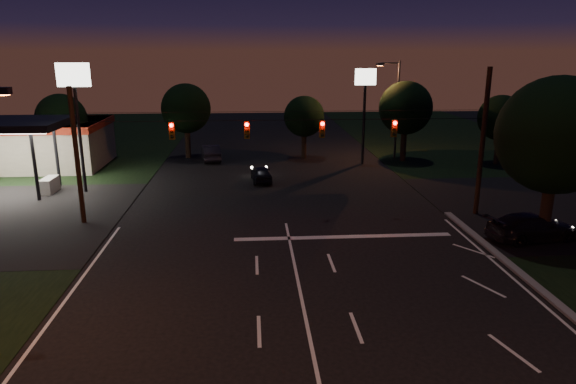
{
  "coord_description": "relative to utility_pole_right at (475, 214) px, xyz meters",
  "views": [
    {
      "loc": [
        -1.94,
        -14.75,
        9.92
      ],
      "look_at": [
        -0.15,
        10.16,
        3.0
      ],
      "focal_mm": 32.0,
      "sensor_mm": 36.0,
      "label": 1
    }
  ],
  "objects": [
    {
      "name": "tree_far_e",
      "position": [
        8.02,
        14.11,
        4.11
      ],
      "size": [
        4.0,
        4.0,
        6.18
      ],
      "color": "black",
      "rests_on": "ground"
    },
    {
      "name": "tree_far_c",
      "position": [
        -8.98,
        18.1,
        3.9
      ],
      "size": [
        3.8,
        3.8,
        5.86
      ],
      "color": "black",
      "rests_on": "ground"
    },
    {
      "name": "pole_sign_right",
      "position": [
        -4.0,
        15.0,
        6.24
      ],
      "size": [
        1.8,
        0.3,
        8.4
      ],
      "color": "black",
      "rests_on": "ground"
    },
    {
      "name": "utility_pole_left",
      "position": [
        -24.0,
        0.0,
        0.0
      ],
      "size": [
        0.28,
        0.28,
        8.0
      ],
      "primitive_type": "cylinder",
      "color": "black",
      "rests_on": "ground"
    },
    {
      "name": "tree_far_a",
      "position": [
        -29.98,
        15.12,
        4.26
      ],
      "size": [
        4.2,
        4.2,
        6.42
      ],
      "color": "black",
      "rests_on": "ground"
    },
    {
      "name": "tree_far_d",
      "position": [
        0.02,
        16.13,
        4.83
      ],
      "size": [
        4.8,
        4.8,
        7.3
      ],
      "color": "black",
      "rests_on": "ground"
    },
    {
      "name": "car_cross",
      "position": [
        1.06,
        -4.67,
        0.73
      ],
      "size": [
        5.29,
        2.84,
        1.46
      ],
      "primitive_type": "imported",
      "rotation": [
        0.0,
        0.0,
        1.74
      ],
      "color": "black",
      "rests_on": "ground"
    },
    {
      "name": "street_light_right_far",
      "position": [
        -0.76,
        17.0,
        5.24
      ],
      "size": [
        2.2,
        0.35,
        9.0
      ],
      "color": "black",
      "rests_on": "ground"
    },
    {
      "name": "utility_pole_right",
      "position": [
        0.0,
        0.0,
        0.0
      ],
      "size": [
        0.3,
        0.3,
        9.0
      ],
      "primitive_type": "cylinder",
      "color": "black",
      "rests_on": "ground"
    },
    {
      "name": "stop_bar",
      "position": [
        -9.0,
        -3.5,
        0.01
      ],
      "size": [
        12.0,
        0.5,
        0.01
      ],
      "primitive_type": "cube",
      "color": "silver",
      "rests_on": "ground"
    },
    {
      "name": "car_oncoming_b",
      "position": [
        -17.74,
        17.55,
        0.72
      ],
      "size": [
        2.2,
        4.58,
        1.45
      ],
      "primitive_type": "imported",
      "rotation": [
        0.0,
        0.0,
        3.3
      ],
      "color": "black",
      "rests_on": "ground"
    },
    {
      "name": "ground",
      "position": [
        -12.0,
        -15.0,
        0.0
      ],
      "size": [
        140.0,
        140.0,
        0.0
      ],
      "primitive_type": "plane",
      "color": "black",
      "rests_on": "ground"
    },
    {
      "name": "signal_span",
      "position": [
        -12.0,
        -0.04,
        5.5
      ],
      "size": [
        24.0,
        0.4,
        1.56
      ],
      "color": "black",
      "rests_on": "ground"
    },
    {
      "name": "tree_far_b",
      "position": [
        -19.98,
        19.13,
        4.61
      ],
      "size": [
        4.6,
        4.6,
        6.98
      ],
      "color": "black",
      "rests_on": "ground"
    },
    {
      "name": "car_oncoming_a",
      "position": [
        -13.23,
        9.2,
        0.62
      ],
      "size": [
        1.75,
        3.76,
        1.24
      ],
      "primitive_type": "imported",
      "rotation": [
        0.0,
        0.0,
        3.22
      ],
      "color": "black",
      "rests_on": "ground"
    },
    {
      "name": "tree_right_near",
      "position": [
        1.53,
        -4.83,
        5.68
      ],
      "size": [
        6.0,
        6.0,
        8.76
      ],
      "color": "black",
      "rests_on": "ground"
    },
    {
      "name": "gas_station",
      "position": [
        -33.86,
        15.39,
        2.38
      ],
      "size": [
        14.2,
        16.1,
        5.25
      ],
      "color": "gray",
      "rests_on": "ground"
    },
    {
      "name": "pole_sign_left_near",
      "position": [
        -26.0,
        7.0,
        6.98
      ],
      "size": [
        2.2,
        0.3,
        9.1
      ],
      "color": "black",
      "rests_on": "ground"
    }
  ]
}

